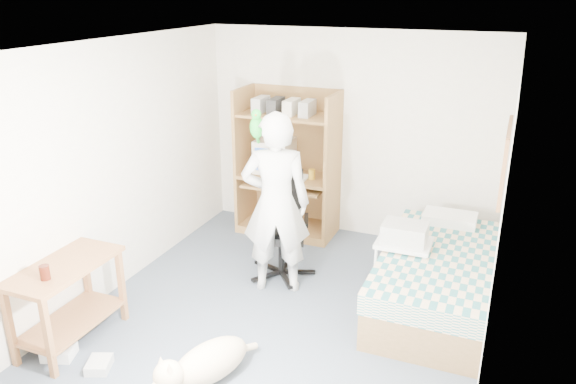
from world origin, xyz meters
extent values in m
plane|color=#424C5A|center=(0.00, 0.00, 0.00)|extent=(4.00, 4.00, 0.00)
cube|color=silver|center=(0.00, 2.00, 1.25)|extent=(3.60, 0.02, 2.50)
cube|color=silver|center=(1.80, 0.00, 1.25)|extent=(0.02, 4.00, 2.50)
cube|color=silver|center=(-1.80, 0.00, 1.25)|extent=(0.02, 4.00, 2.50)
cube|color=white|center=(0.00, 0.00, 2.50)|extent=(3.60, 4.00, 0.02)
cube|color=olive|center=(-1.28, 1.70, 0.90)|extent=(0.04, 0.60, 1.80)
cube|color=olive|center=(-0.12, 1.70, 0.90)|extent=(0.04, 0.60, 1.80)
cube|color=olive|center=(-0.70, 1.99, 0.90)|extent=(1.20, 0.02, 1.80)
cube|color=olive|center=(-0.70, 1.70, 0.74)|extent=(1.12, 0.60, 0.04)
cube|color=olive|center=(-0.70, 1.62, 0.64)|extent=(1.00, 0.50, 0.03)
cube|color=olive|center=(-0.70, 1.70, 1.50)|extent=(1.12, 0.55, 0.03)
cube|color=olive|center=(-0.70, 1.70, 0.05)|extent=(1.12, 0.60, 0.10)
cube|color=brown|center=(1.30, 0.60, 0.18)|extent=(1.00, 2.00, 0.36)
cube|color=#2A6F72|center=(1.30, 0.60, 0.46)|extent=(1.02, 2.02, 0.20)
cube|color=white|center=(1.30, 1.40, 0.60)|extent=(0.55, 0.35, 0.12)
cube|color=brown|center=(-1.55, -1.20, 0.73)|extent=(0.50, 1.00, 0.04)
cube|color=brown|center=(-1.75, -1.65, 0.35)|extent=(0.05, 0.05, 0.70)
cube|color=brown|center=(-1.35, -1.65, 0.35)|extent=(0.05, 0.05, 0.70)
cube|color=brown|center=(-1.75, -0.75, 0.35)|extent=(0.05, 0.05, 0.70)
cube|color=brown|center=(-1.35, -0.75, 0.35)|extent=(0.05, 0.05, 0.70)
cube|color=brown|center=(-1.55, -1.20, 0.20)|extent=(0.46, 0.92, 0.03)
cube|color=#9C7A45|center=(1.78, 0.90, 1.45)|extent=(0.03, 0.90, 0.60)
cube|color=brown|center=(1.77, 0.90, 1.76)|extent=(0.04, 0.94, 0.04)
cube|color=brown|center=(1.77, 0.90, 1.14)|extent=(0.04, 0.94, 0.04)
cylinder|color=black|center=(-0.32, 0.59, 0.04)|extent=(0.63, 0.63, 0.06)
cylinder|color=black|center=(-0.32, 0.59, 0.24)|extent=(0.06, 0.06, 0.42)
cube|color=black|center=(-0.32, 0.59, 0.49)|extent=(0.62, 0.62, 0.08)
cube|color=black|center=(-0.40, 0.82, 0.84)|extent=(0.44, 0.21, 0.58)
cube|color=black|center=(-0.57, 0.51, 0.65)|extent=(0.15, 0.31, 0.04)
cube|color=black|center=(-0.07, 0.68, 0.65)|extent=(0.15, 0.31, 0.04)
imported|color=silver|center=(-0.27, 0.34, 0.93)|extent=(0.79, 0.65, 1.86)
ellipsoid|color=#148A24|center=(-0.47, 0.36, 1.68)|extent=(0.14, 0.14, 0.22)
sphere|color=#148A24|center=(-0.46, 0.33, 1.82)|extent=(0.09, 0.09, 0.09)
cone|color=#E25514|center=(-0.44, 0.28, 1.82)|extent=(0.05, 0.05, 0.04)
cylinder|color=#148A24|center=(-0.49, 0.41, 1.55)|extent=(0.08, 0.15, 0.13)
ellipsoid|color=#D0B38B|center=(-0.18, -1.18, 0.15)|extent=(0.58, 0.76, 0.31)
sphere|color=#D0B38B|center=(-0.33, -1.53, 0.23)|extent=(0.23, 0.23, 0.23)
cone|color=#D0B38B|center=(-0.39, -1.53, 0.34)|extent=(0.07, 0.07, 0.09)
cone|color=#D0B38B|center=(-0.29, -1.58, 0.34)|extent=(0.07, 0.07, 0.09)
cylinder|color=#D0B38B|center=(-0.03, -0.85, 0.10)|extent=(0.14, 0.22, 0.11)
cube|color=silver|center=(0.96, 0.62, 0.60)|extent=(0.52, 0.42, 0.04)
cube|color=silver|center=(0.96, 0.62, 0.16)|extent=(0.48, 0.38, 0.03)
cylinder|color=silver|center=(0.73, 0.45, 0.30)|extent=(0.03, 0.03, 0.60)
cylinder|color=silver|center=(1.19, 0.45, 0.30)|extent=(0.03, 0.03, 0.60)
cylinder|color=silver|center=(0.73, 0.80, 0.30)|extent=(0.03, 0.03, 0.60)
cylinder|color=silver|center=(1.19, 0.80, 0.30)|extent=(0.03, 0.03, 0.60)
cube|color=#A8A7A3|center=(0.96, 0.62, 0.71)|extent=(0.42, 0.32, 0.18)
cube|color=beige|center=(-0.89, 1.75, 0.98)|extent=(0.45, 0.47, 0.41)
cube|color=navy|center=(-0.88, 1.52, 0.98)|extent=(0.34, 0.03, 0.28)
cube|color=beige|center=(-0.74, 1.58, 0.67)|extent=(0.46, 0.20, 0.03)
cylinder|color=gold|center=(-0.36, 1.65, 0.82)|extent=(0.08, 0.08, 0.12)
cylinder|color=#3D1309|center=(-1.50, -1.45, 0.81)|extent=(0.08, 0.08, 0.12)
cube|color=white|center=(-1.50, -1.44, 0.05)|extent=(0.30, 0.27, 0.10)
cube|color=beige|center=(-1.08, -1.43, 0.04)|extent=(0.25, 0.27, 0.08)
camera|label=1|loc=(1.79, -4.37, 2.96)|focal=35.00mm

